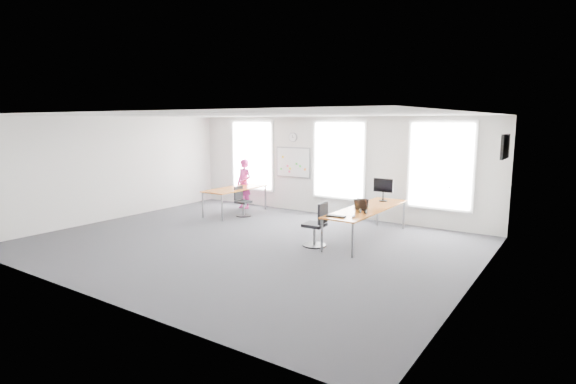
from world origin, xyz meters
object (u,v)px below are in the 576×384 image
Objects in this scene: desk_right at (367,210)px; desk_left at (235,190)px; person at (244,184)px; monitor at (383,188)px; chair_left at (242,203)px; headphones at (362,211)px; chair_right at (317,227)px; keyboard at (336,216)px.

desk_right is 1.46× the size of desk_left.
person is at bearing 164.01° from desk_right.
person is at bearing 177.98° from monitor.
chair_left is 0.55× the size of person.
desk_left is at bearing -172.11° from monitor.
chair_left reaches higher than headphones.
desk_right is 3.13× the size of chair_right.
chair_right is 5.08m from person.
desk_left is at bearing 142.06° from keyboard.
person is (-0.73, 0.99, 0.42)m from chair_left.
headphones is (4.48, -1.12, 0.44)m from chair_left.
chair_left is (-3.60, 1.65, -0.06)m from chair_right.
person is (-4.33, 2.64, 0.36)m from chair_right.
person reaches higher than headphones.
person is at bearing 166.70° from headphones.
desk_left is 0.90m from person.
desk_left is 5.13× the size of keyboard.
desk_right is at bearing -7.40° from desk_left.
headphones is (0.88, 0.53, 0.38)m from chair_right.
keyboard is at bearing 72.61° from chair_right.
chair_right is at bearing -116.30° from chair_left.
monitor reaches higher than desk_left.
person reaches higher than desk_left.
chair_left is 4.37m from monitor.
chair_left is 1.30m from person.
chair_right is (3.99, -1.81, -0.29)m from desk_left.
desk_left is 11.85× the size of headphones.
desk_right is 1.16m from monitor.
chair_left is (0.40, -0.16, -0.34)m from desk_left.
chair_right is 5.54× the size of headphones.
person is at bearing 135.58° from keyboard.
desk_right is 5.23m from person.
headphones is (4.88, -1.28, 0.10)m from desk_left.
chair_right is 0.63× the size of person.
headphones is 0.31× the size of monitor.
desk_right is at bearing 68.95° from keyboard.
chair_left is (-4.30, 0.45, -0.34)m from desk_right.
chair_left is at bearing -46.82° from person.
chair_right is at bearing -24.38° from desk_left.
desk_right is 3.59× the size of chair_left.
headphones is at bearing -14.67° from desk_left.
chair_right reaches higher than desk_left.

